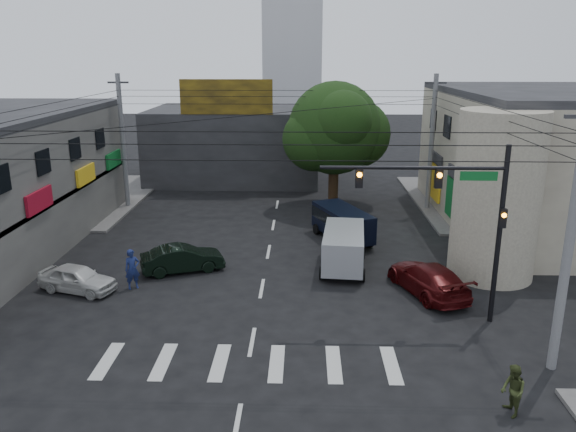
{
  "coord_description": "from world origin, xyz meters",
  "views": [
    {
      "loc": [
        1.89,
        -21.91,
        10.43
      ],
      "look_at": [
        1.15,
        4.0,
        2.92
      ],
      "focal_mm": 35.0,
      "sensor_mm": 36.0,
      "label": 1
    }
  ],
  "objects_px": {
    "silver_minivan": "(344,250)",
    "traffic_officer": "(132,269)",
    "pedestrian_olive": "(513,391)",
    "street_tree": "(335,128)",
    "traffic_gantry": "(458,206)",
    "dark_sedan": "(183,259)",
    "utility_pole_near_right": "(569,242)",
    "navy_van": "(342,225)",
    "utility_pole_far_right": "(432,144)",
    "maroon_sedan": "(428,278)",
    "white_compact": "(77,278)",
    "utility_pole_far_left": "(123,142)"
  },
  "relations": [
    {
      "from": "street_tree",
      "to": "utility_pole_far_right",
      "type": "height_order",
      "value": "utility_pole_far_right"
    },
    {
      "from": "white_compact",
      "to": "traffic_officer",
      "type": "distance_m",
      "value": 2.48
    },
    {
      "from": "navy_van",
      "to": "traffic_officer",
      "type": "xyz_separation_m",
      "value": [
        -10.08,
        -7.19,
        -0.0
      ]
    },
    {
      "from": "street_tree",
      "to": "maroon_sedan",
      "type": "xyz_separation_m",
      "value": [
        3.52,
        -15.29,
        -4.77
      ]
    },
    {
      "from": "street_tree",
      "to": "utility_pole_far_left",
      "type": "relative_size",
      "value": 0.95
    },
    {
      "from": "utility_pole_far_left",
      "to": "utility_pole_near_right",
      "type": "bearing_deg",
      "value": -44.31
    },
    {
      "from": "traffic_gantry",
      "to": "white_compact",
      "type": "distance_m",
      "value": 16.9
    },
    {
      "from": "utility_pole_far_right",
      "to": "maroon_sedan",
      "type": "height_order",
      "value": "utility_pole_far_right"
    },
    {
      "from": "traffic_gantry",
      "to": "dark_sedan",
      "type": "distance_m",
      "value": 13.58
    },
    {
      "from": "dark_sedan",
      "to": "white_compact",
      "type": "bearing_deg",
      "value": 100.23
    },
    {
      "from": "utility_pole_far_right",
      "to": "dark_sedan",
      "type": "distance_m",
      "value": 19.27
    },
    {
      "from": "utility_pole_far_left",
      "to": "pedestrian_olive",
      "type": "height_order",
      "value": "utility_pole_far_left"
    },
    {
      "from": "utility_pole_near_right",
      "to": "traffic_officer",
      "type": "distance_m",
      "value": 18.0
    },
    {
      "from": "navy_van",
      "to": "utility_pole_far_right",
      "type": "bearing_deg",
      "value": -65.41
    },
    {
      "from": "white_compact",
      "to": "maroon_sedan",
      "type": "xyz_separation_m",
      "value": [
        15.88,
        0.24,
        0.09
      ]
    },
    {
      "from": "utility_pole_near_right",
      "to": "navy_van",
      "type": "xyz_separation_m",
      "value": [
        -6.35,
        13.56,
        -3.65
      ]
    },
    {
      "from": "utility_pole_far_left",
      "to": "dark_sedan",
      "type": "distance_m",
      "value": 14.14
    },
    {
      "from": "pedestrian_olive",
      "to": "utility_pole_far_left",
      "type": "bearing_deg",
      "value": -147.41
    },
    {
      "from": "silver_minivan",
      "to": "traffic_officer",
      "type": "distance_m",
      "value": 10.23
    },
    {
      "from": "maroon_sedan",
      "to": "silver_minivan",
      "type": "bearing_deg",
      "value": -58.75
    },
    {
      "from": "white_compact",
      "to": "street_tree",
      "type": "bearing_deg",
      "value": -20.83
    },
    {
      "from": "traffic_gantry",
      "to": "pedestrian_olive",
      "type": "relative_size",
      "value": 4.42
    },
    {
      "from": "dark_sedan",
      "to": "silver_minivan",
      "type": "relative_size",
      "value": 0.89
    },
    {
      "from": "maroon_sedan",
      "to": "traffic_officer",
      "type": "relative_size",
      "value": 2.79
    },
    {
      "from": "maroon_sedan",
      "to": "pedestrian_olive",
      "type": "bearing_deg",
      "value": 74.51
    },
    {
      "from": "pedestrian_olive",
      "to": "street_tree",
      "type": "bearing_deg",
      "value": -176.48
    },
    {
      "from": "street_tree",
      "to": "utility_pole_far_right",
      "type": "distance_m",
      "value": 6.63
    },
    {
      "from": "dark_sedan",
      "to": "pedestrian_olive",
      "type": "relative_size",
      "value": 2.63
    },
    {
      "from": "street_tree",
      "to": "dark_sedan",
      "type": "distance_m",
      "value": 16.02
    },
    {
      "from": "traffic_gantry",
      "to": "silver_minivan",
      "type": "relative_size",
      "value": 1.5
    },
    {
      "from": "street_tree",
      "to": "traffic_gantry",
      "type": "xyz_separation_m",
      "value": [
        3.82,
        -18.0,
        -0.64
      ]
    },
    {
      "from": "utility_pole_near_right",
      "to": "navy_van",
      "type": "distance_m",
      "value": 15.41
    },
    {
      "from": "pedestrian_olive",
      "to": "silver_minivan",
      "type": "bearing_deg",
      "value": -166.52
    },
    {
      "from": "traffic_gantry",
      "to": "utility_pole_near_right",
      "type": "height_order",
      "value": "utility_pole_near_right"
    },
    {
      "from": "pedestrian_olive",
      "to": "utility_pole_far_right",
      "type": "bearing_deg",
      "value": 168.0
    },
    {
      "from": "utility_pole_far_right",
      "to": "street_tree",
      "type": "bearing_deg",
      "value": 171.25
    },
    {
      "from": "traffic_gantry",
      "to": "street_tree",
      "type": "bearing_deg",
      "value": 101.99
    },
    {
      "from": "utility_pole_far_right",
      "to": "silver_minivan",
      "type": "distance_m",
      "value": 13.61
    },
    {
      "from": "utility_pole_far_left",
      "to": "dark_sedan",
      "type": "bearing_deg",
      "value": -61.79
    },
    {
      "from": "white_compact",
      "to": "traffic_gantry",
      "type": "bearing_deg",
      "value": -81.03
    },
    {
      "from": "street_tree",
      "to": "dark_sedan",
      "type": "bearing_deg",
      "value": -121.93
    },
    {
      "from": "street_tree",
      "to": "maroon_sedan",
      "type": "distance_m",
      "value": 16.4
    },
    {
      "from": "white_compact",
      "to": "silver_minivan",
      "type": "distance_m",
      "value": 12.68
    },
    {
      "from": "street_tree",
      "to": "maroon_sedan",
      "type": "bearing_deg",
      "value": -77.02
    },
    {
      "from": "traffic_officer",
      "to": "utility_pole_near_right",
      "type": "bearing_deg",
      "value": -52.09
    },
    {
      "from": "street_tree",
      "to": "traffic_officer",
      "type": "height_order",
      "value": "street_tree"
    },
    {
      "from": "utility_pole_far_left",
      "to": "silver_minivan",
      "type": "height_order",
      "value": "utility_pole_far_left"
    },
    {
      "from": "utility_pole_far_right",
      "to": "maroon_sedan",
      "type": "bearing_deg",
      "value": -101.77
    },
    {
      "from": "utility_pole_far_left",
      "to": "traffic_officer",
      "type": "bearing_deg",
      "value": -72.07
    },
    {
      "from": "white_compact",
      "to": "pedestrian_olive",
      "type": "bearing_deg",
      "value": -99.99
    }
  ]
}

